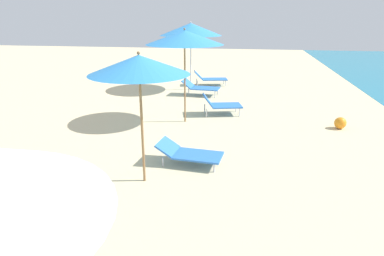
{
  "coord_description": "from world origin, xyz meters",
  "views": [
    {
      "loc": [
        1.88,
        7.09,
        3.14
      ],
      "look_at": [
        1.0,
        12.42,
        1.32
      ],
      "focal_mm": 31.74,
      "sensor_mm": 36.0,
      "label": 1
    }
  ],
  "objects_px": {
    "lounger_fifth_shoreside": "(221,104)",
    "umbrella_fourth": "(139,65)",
    "lounger_fourth_shoreside": "(189,153)",
    "umbrella_farthest": "(191,29)",
    "lounger_farthest_inland": "(200,87)",
    "beach_ball": "(340,123)",
    "lounger_farthest_shoreside": "(210,78)",
    "umbrella_fifth": "(185,38)"
  },
  "relations": [
    {
      "from": "lounger_farthest_shoreside",
      "to": "beach_ball",
      "type": "distance_m",
      "value": 7.17
    },
    {
      "from": "lounger_farthest_shoreside",
      "to": "umbrella_farthest",
      "type": "bearing_deg",
      "value": -135.5
    },
    {
      "from": "beach_ball",
      "to": "umbrella_farthest",
      "type": "bearing_deg",
      "value": 138.29
    },
    {
      "from": "lounger_farthest_inland",
      "to": "umbrella_farthest",
      "type": "bearing_deg",
      "value": 123.65
    },
    {
      "from": "lounger_fourth_shoreside",
      "to": "lounger_farthest_shoreside",
      "type": "bearing_deg",
      "value": 99.69
    },
    {
      "from": "lounger_fourth_shoreside",
      "to": "beach_ball",
      "type": "distance_m",
      "value": 4.96
    },
    {
      "from": "lounger_fifth_shoreside",
      "to": "lounger_farthest_shoreside",
      "type": "distance_m",
      "value": 4.82
    },
    {
      "from": "lounger_fifth_shoreside",
      "to": "beach_ball",
      "type": "bearing_deg",
      "value": -28.04
    },
    {
      "from": "umbrella_farthest",
      "to": "lounger_farthest_shoreside",
      "type": "relative_size",
      "value": 1.78
    },
    {
      "from": "lounger_fourth_shoreside",
      "to": "lounger_farthest_inland",
      "type": "xyz_separation_m",
      "value": [
        -0.69,
        6.62,
        0.09
      ]
    },
    {
      "from": "lounger_farthest_inland",
      "to": "beach_ball",
      "type": "bearing_deg",
      "value": -32.56
    },
    {
      "from": "umbrella_farthest",
      "to": "lounger_fourth_shoreside",
      "type": "bearing_deg",
      "value": -80.75
    },
    {
      "from": "lounger_farthest_shoreside",
      "to": "beach_ball",
      "type": "xyz_separation_m",
      "value": [
        4.42,
        -5.64,
        -0.16
      ]
    },
    {
      "from": "umbrella_fifth",
      "to": "umbrella_farthest",
      "type": "height_order",
      "value": "umbrella_farthest"
    },
    {
      "from": "lounger_fifth_shoreside",
      "to": "beach_ball",
      "type": "relative_size",
      "value": 4.05
    },
    {
      "from": "lounger_fifth_shoreside",
      "to": "lounger_farthest_shoreside",
      "type": "bearing_deg",
      "value": 87.22
    },
    {
      "from": "lounger_fourth_shoreside",
      "to": "lounger_farthest_shoreside",
      "type": "distance_m",
      "value": 8.74
    },
    {
      "from": "lounger_fifth_shoreside",
      "to": "lounger_fourth_shoreside",
      "type": "bearing_deg",
      "value": -108.76
    },
    {
      "from": "lounger_fifth_shoreside",
      "to": "lounger_farthest_inland",
      "type": "distance_m",
      "value": 2.83
    },
    {
      "from": "umbrella_fifth",
      "to": "lounger_fifth_shoreside",
      "type": "bearing_deg",
      "value": 43.62
    },
    {
      "from": "lounger_farthest_inland",
      "to": "lounger_fifth_shoreside",
      "type": "bearing_deg",
      "value": -63.03
    },
    {
      "from": "lounger_farthest_shoreside",
      "to": "lounger_fifth_shoreside",
      "type": "bearing_deg",
      "value": -91.22
    },
    {
      "from": "umbrella_fourth",
      "to": "beach_ball",
      "type": "distance_m",
      "value": 6.48
    },
    {
      "from": "lounger_fourth_shoreside",
      "to": "umbrella_farthest",
      "type": "height_order",
      "value": "umbrella_farthest"
    },
    {
      "from": "lounger_fourth_shoreside",
      "to": "beach_ball",
      "type": "bearing_deg",
      "value": 44.63
    },
    {
      "from": "lounger_fifth_shoreside",
      "to": "umbrella_fourth",
      "type": "bearing_deg",
      "value": -116.1
    },
    {
      "from": "lounger_fifth_shoreside",
      "to": "umbrella_farthest",
      "type": "relative_size",
      "value": 0.48
    },
    {
      "from": "lounger_fifth_shoreside",
      "to": "lounger_farthest_inland",
      "type": "relative_size",
      "value": 0.89
    },
    {
      "from": "lounger_fourth_shoreside",
      "to": "umbrella_fifth",
      "type": "height_order",
      "value": "umbrella_fifth"
    },
    {
      "from": "lounger_farthest_shoreside",
      "to": "lounger_fourth_shoreside",
      "type": "bearing_deg",
      "value": -98.47
    },
    {
      "from": "lounger_fourth_shoreside",
      "to": "lounger_farthest_shoreside",
      "type": "height_order",
      "value": "lounger_farthest_shoreside"
    },
    {
      "from": "lounger_farthest_inland",
      "to": "umbrella_fourth",
      "type": "bearing_deg",
      "value": -85.19
    },
    {
      "from": "lounger_farthest_shoreside",
      "to": "lounger_farthest_inland",
      "type": "bearing_deg",
      "value": -106.05
    },
    {
      "from": "beach_ball",
      "to": "lounger_fifth_shoreside",
      "type": "bearing_deg",
      "value": 165.5
    },
    {
      "from": "lounger_fourth_shoreside",
      "to": "beach_ball",
      "type": "xyz_separation_m",
      "value": [
        3.88,
        3.08,
        -0.08
      ]
    },
    {
      "from": "beach_ball",
      "to": "umbrella_fifth",
      "type": "bearing_deg",
      "value": -179.31
    },
    {
      "from": "umbrella_fourth",
      "to": "lounger_farthest_shoreside",
      "type": "distance_m",
      "value": 9.86
    },
    {
      "from": "umbrella_fifth",
      "to": "lounger_fifth_shoreside",
      "type": "relative_size",
      "value": 2.02
    },
    {
      "from": "umbrella_fourth",
      "to": "lounger_farthest_shoreside",
      "type": "bearing_deg",
      "value": 88.82
    },
    {
      "from": "lounger_farthest_inland",
      "to": "umbrella_fifth",
      "type": "bearing_deg",
      "value": -84.21
    },
    {
      "from": "umbrella_fourth",
      "to": "umbrella_fifth",
      "type": "relative_size",
      "value": 0.91
    },
    {
      "from": "lounger_farthest_inland",
      "to": "beach_ball",
      "type": "xyz_separation_m",
      "value": [
        4.57,
        -3.53,
        -0.17
      ]
    }
  ]
}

